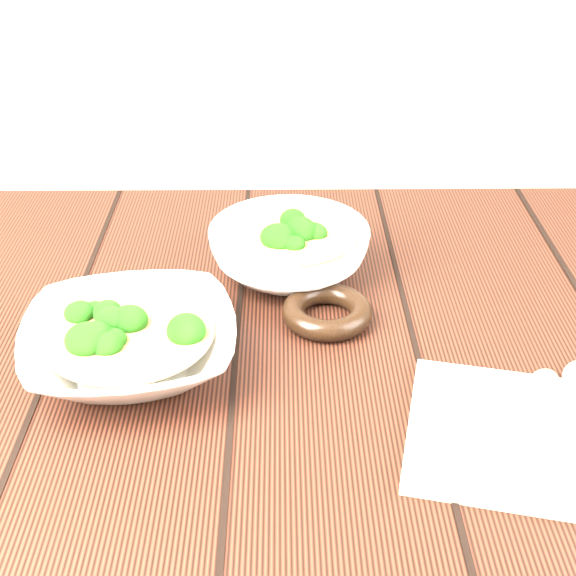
{
  "coord_description": "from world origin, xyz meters",
  "views": [
    {
      "loc": [
        0.03,
        -0.75,
        1.27
      ],
      "look_at": [
        0.04,
        0.02,
        0.8
      ],
      "focal_mm": 50.0,
      "sensor_mm": 36.0,
      "label": 1
    }
  ],
  "objects": [
    {
      "name": "spoon_left",
      "position": [
        0.28,
        -0.14,
        0.77
      ],
      "size": [
        0.11,
        0.17,
        0.01
      ],
      "color": "beige",
      "rests_on": "napkin"
    },
    {
      "name": "trivet",
      "position": [
        0.08,
        0.03,
        0.76
      ],
      "size": [
        0.13,
        0.13,
        0.03
      ],
      "primitive_type": "torus",
      "rotation": [
        0.0,
        0.0,
        -0.22
      ],
      "color": "black",
      "rests_on": "table"
    },
    {
      "name": "soup_bowl_front",
      "position": [
        -0.13,
        -0.05,
        0.78
      ],
      "size": [
        0.26,
        0.26,
        0.07
      ],
      "color": "silver",
      "rests_on": "table"
    },
    {
      "name": "napkin",
      "position": [
        0.27,
        -0.18,
        0.76
      ],
      "size": [
        0.27,
        0.23,
        0.01
      ],
      "primitive_type": "cube",
      "rotation": [
        0.0,
        0.0,
        -0.23
      ],
      "color": "beige",
      "rests_on": "table"
    },
    {
      "name": "soup_bowl_back",
      "position": [
        0.04,
        0.14,
        0.78
      ],
      "size": [
        0.24,
        0.24,
        0.07
      ],
      "color": "silver",
      "rests_on": "table"
    },
    {
      "name": "table",
      "position": [
        0.0,
        0.0,
        0.63
      ],
      "size": [
        1.2,
        0.8,
        0.75
      ],
      "color": "#37180F",
      "rests_on": "ground"
    },
    {
      "name": "spoon_right",
      "position": [
        0.32,
        -0.12,
        0.77
      ],
      "size": [
        0.11,
        0.17,
        0.01
      ],
      "color": "beige",
      "rests_on": "napkin"
    }
  ]
}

